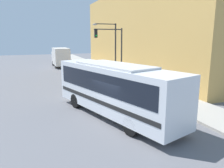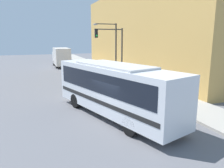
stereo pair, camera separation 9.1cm
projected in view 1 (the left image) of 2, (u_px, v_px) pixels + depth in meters
ground_plane at (117, 123)px, 12.99m from camera, size 120.00×120.00×0.00m
sidewalk at (105, 71)px, 33.41m from camera, size 3.30×70.00×0.16m
building_facade at (141, 32)px, 31.56m from camera, size 6.00×33.01×11.64m
city_bus at (114, 87)px, 13.70m from camera, size 5.24×10.37×3.39m
delivery_truck at (60, 57)px, 38.17m from camera, size 2.42×7.15×3.30m
fire_hydrant at (157, 93)px, 18.08m from camera, size 0.20×0.27×0.65m
traffic_light_pole at (113, 45)px, 24.17m from camera, size 3.28×0.35×5.88m
parking_meter at (133, 77)px, 22.10m from camera, size 0.14×0.14×1.33m
street_lamp at (112, 45)px, 26.36m from camera, size 2.93×0.28×6.52m
pedestrian_near_corner at (166, 82)px, 19.54m from camera, size 0.34×0.34×1.76m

